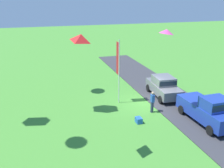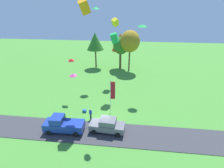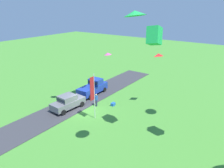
% 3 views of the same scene
% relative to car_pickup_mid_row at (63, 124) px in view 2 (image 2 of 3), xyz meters
% --- Properties ---
extents(ground_plane, '(120.00, 120.00, 0.00)m').
position_rel_car_pickup_mid_row_xyz_m(ground_plane, '(4.55, 2.52, -1.11)').
color(ground_plane, '#478E33').
extents(pavement_strip, '(36.00, 4.40, 0.06)m').
position_rel_car_pickup_mid_row_xyz_m(pavement_strip, '(4.55, 0.17, -1.08)').
color(pavement_strip, '#38383D').
rests_on(pavement_strip, ground).
extents(car_pickup_mid_row, '(5.05, 2.15, 2.14)m').
position_rel_car_pickup_mid_row_xyz_m(car_pickup_mid_row, '(0.00, 0.00, 0.00)').
color(car_pickup_mid_row, '#1E389E').
rests_on(car_pickup_mid_row, ground).
extents(car_sedan_far_end, '(4.52, 2.20, 1.84)m').
position_rel_car_pickup_mid_row_xyz_m(car_sedan_far_end, '(5.64, 0.60, -0.07)').
color(car_sedan_far_end, slate).
rests_on(car_sedan_far_end, ground).
extents(person_on_lawn, '(0.36, 0.24, 1.71)m').
position_rel_car_pickup_mid_row_xyz_m(person_on_lawn, '(2.92, 2.96, -0.23)').
color(person_on_lawn, '#2D334C').
rests_on(person_on_lawn, ground).
extents(tree_left_of_center, '(4.17, 4.17, 8.81)m').
position_rel_car_pickup_mid_row_xyz_m(tree_left_of_center, '(-0.84, 25.50, 5.58)').
color(tree_left_of_center, brown).
rests_on(tree_left_of_center, ground).
extents(tree_far_left, '(4.12, 4.12, 8.69)m').
position_rel_car_pickup_mid_row_xyz_m(tree_far_left, '(5.35, 25.61, 5.49)').
color(tree_far_left, brown).
rests_on(tree_far_left, ground).
extents(tree_lone_near, '(3.77, 3.77, 7.96)m').
position_rel_car_pickup_mid_row_xyz_m(tree_lone_near, '(5.56, 25.10, 4.75)').
color(tree_lone_near, brown).
rests_on(tree_lone_near, ground).
extents(tree_right_of_center, '(4.59, 4.59, 9.70)m').
position_rel_car_pickup_mid_row_xyz_m(tree_right_of_center, '(7.72, 24.09, 6.03)').
color(tree_right_of_center, brown).
rests_on(tree_right_of_center, ground).
extents(flag_banner, '(0.71, 0.08, 5.42)m').
position_rel_car_pickup_mid_row_xyz_m(flag_banner, '(5.74, 4.85, 2.32)').
color(flag_banner, silver).
rests_on(flag_banner, ground).
extents(cooler_box, '(0.56, 0.40, 0.40)m').
position_rel_car_pickup_mid_row_xyz_m(cooler_box, '(1.56, 4.63, -0.91)').
color(cooler_box, blue).
rests_on(cooler_box, ground).
extents(kite_delta_mid_center, '(1.81, 1.83, 0.56)m').
position_rel_car_pickup_mid_row_xyz_m(kite_delta_mid_center, '(9.71, 12.07, 10.81)').
color(kite_delta_mid_center, green).
extents(kite_box_over_trees, '(1.53, 1.86, 1.84)m').
position_rel_car_pickup_mid_row_xyz_m(kite_box_over_trees, '(4.82, 17.96, 10.74)').
color(kite_box_over_trees, yellow).
extents(kite_delta_high_left, '(1.96, 1.97, 0.52)m').
position_rel_car_pickup_mid_row_xyz_m(kite_delta_high_left, '(1.34, 16.87, 13.27)').
color(kite_delta_high_left, green).
extents(kite_diamond_trailing_tail, '(1.32, 1.25, 0.50)m').
position_rel_car_pickup_mid_row_xyz_m(kite_diamond_trailing_tail, '(-1.44, 9.13, 5.67)').
color(kite_diamond_trailing_tail, red).
extents(kite_box_low_drifter, '(1.48, 1.25, 1.83)m').
position_rel_car_pickup_mid_row_xyz_m(kite_box_low_drifter, '(5.37, 11.55, 8.86)').
color(kite_box_low_drifter, green).
extents(kite_delta_high_right, '(0.98, 1.01, 0.43)m').
position_rel_car_pickup_mid_row_xyz_m(kite_delta_high_right, '(0.81, 3.28, 5.47)').
color(kite_delta_high_right, '#EA4C9E').
extents(kite_box_near_flag, '(1.72, 1.84, 2.04)m').
position_rel_car_pickup_mid_row_xyz_m(kite_box_near_flag, '(2.28, 5.45, 13.53)').
color(kite_box_near_flag, orange).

